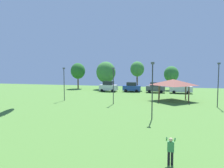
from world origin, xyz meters
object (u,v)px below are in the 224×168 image
at_px(person_standing_near_foreground, 171,149).
at_px(light_post_0, 152,87).
at_px(parked_car_rightmost_in_row, 181,88).
at_px(light_post_3, 64,82).
at_px(parked_car_leftmost, 108,86).
at_px(treeline_tree_2, 137,69).
at_px(park_pavilion, 173,82).
at_px(treeline_tree_1, 106,72).
at_px(parked_car_second_from_left, 132,87).
at_px(treeline_tree_0, 78,71).
at_px(parked_car_third_from_left, 155,88).
at_px(treeline_tree_3, 171,74).
at_px(light_post_1, 218,82).
at_px(light_post_2, 113,83).

xyz_separation_m(person_standing_near_foreground, light_post_0, (-1.54, 9.95, 2.53)).
relative_size(parked_car_rightmost_in_row, light_post_3, 0.85).
bearing_deg(light_post_3, parked_car_leftmost, 75.81).
xyz_separation_m(person_standing_near_foreground, parked_car_rightmost_in_row, (3.35, 34.30, 0.30)).
xyz_separation_m(light_post_3, treeline_tree_2, (9.75, 19.68, 2.07)).
relative_size(park_pavilion, treeline_tree_1, 0.81).
xyz_separation_m(light_post_0, light_post_3, (-14.91, 9.01, -0.26)).
distance_m(parked_car_second_from_left, treeline_tree_0, 16.08).
height_order(treeline_tree_1, treeline_tree_2, treeline_tree_1).
height_order(person_standing_near_foreground, parked_car_third_from_left, parked_car_third_from_left).
bearing_deg(parked_car_third_from_left, park_pavilion, -73.06).
bearing_deg(treeline_tree_1, treeline_tree_3, 5.21).
distance_m(parked_car_third_from_left, treeline_tree_1, 14.14).
distance_m(parked_car_second_from_left, light_post_1, 21.20).
distance_m(parked_car_second_from_left, treeline_tree_2, 5.98).
relative_size(parked_car_third_from_left, light_post_3, 0.74).
relative_size(parked_car_second_from_left, treeline_tree_2, 0.56).
height_order(parked_car_second_from_left, parked_car_third_from_left, parked_car_third_from_left).
bearing_deg(parked_car_rightmost_in_row, treeline_tree_0, 171.19).
height_order(treeline_tree_0, treeline_tree_3, treeline_tree_0).
distance_m(parked_car_leftmost, treeline_tree_2, 8.89).
height_order(parked_car_rightmost_in_row, light_post_2, light_post_2).
height_order(parked_car_third_from_left, light_post_1, light_post_1).
height_order(parked_car_third_from_left, light_post_0, light_post_0).
bearing_deg(parked_car_third_from_left, light_post_2, -108.63).
height_order(parked_car_second_from_left, parked_car_rightmost_in_row, parked_car_rightmost_in_row).
bearing_deg(treeline_tree_2, parked_car_leftmost, -139.91).
height_order(light_post_1, treeline_tree_0, treeline_tree_0).
bearing_deg(light_post_2, parked_car_second_from_left, 89.06).
height_order(parked_car_second_from_left, treeline_tree_2, treeline_tree_2).
bearing_deg(light_post_2, treeline_tree_1, 108.86).
xyz_separation_m(light_post_1, treeline_tree_0, (-29.48, 19.45, 1.22)).
relative_size(parked_car_rightmost_in_row, treeline_tree_1, 0.65).
height_order(parked_car_rightmost_in_row, park_pavilion, park_pavilion).
distance_m(person_standing_near_foreground, parked_car_rightmost_in_row, 34.46).
relative_size(parked_car_rightmost_in_row, light_post_1, 0.76).
bearing_deg(light_post_1, light_post_3, 179.85).
bearing_deg(person_standing_near_foreground, treeline_tree_1, 86.61).
distance_m(light_post_1, light_post_2, 14.64).
bearing_deg(parked_car_leftmost, person_standing_near_foreground, -66.31).
bearing_deg(parked_car_leftmost, parked_car_rightmost_in_row, 5.55).
xyz_separation_m(light_post_2, treeline_tree_3, (9.21, 22.73, 0.83)).
xyz_separation_m(parked_car_leftmost, light_post_3, (-3.68, -14.57, 1.95)).
xyz_separation_m(parked_car_leftmost, treeline_tree_1, (-2.15, 5.40, 3.20)).
height_order(parked_car_third_from_left, treeline_tree_0, treeline_tree_0).
height_order(parked_car_second_from_left, light_post_3, light_post_3).
bearing_deg(light_post_2, park_pavilion, 32.56).
xyz_separation_m(park_pavilion, light_post_0, (-2.74, -13.42, 0.34)).
xyz_separation_m(parked_car_second_from_left, parked_car_rightmost_in_row, (10.75, -0.06, 0.07)).
bearing_deg(person_standing_near_foreground, light_post_3, 106.58).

